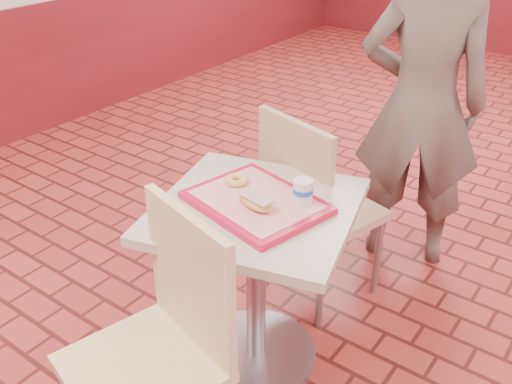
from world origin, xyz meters
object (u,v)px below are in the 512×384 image
Objects in this scene: chair_main_back at (312,202)px; customer at (422,105)px; chair_main_front at (162,338)px; main_table at (256,260)px; serving_tray at (256,202)px; paper_cup at (303,191)px; ring_donut at (236,180)px; long_john_donut at (256,202)px.

customer reaches higher than chair_main_back.
chair_main_front is at bearing 62.62° from customer.
serving_tray is (0.00, -0.00, 0.27)m from main_table.
serving_tray is (-0.18, -1.14, -0.08)m from customer.
ring_donut is at bearing -174.49° from paper_cup.
chair_main_front is 0.56× the size of customer.
chair_main_front is (0.03, -0.56, 0.03)m from main_table.
serving_tray is 5.22× the size of paper_cup.
chair_main_front reaches higher than serving_tray.
customer is at bearing 80.82° from main_table.
customer is at bearing 99.83° from chair_main_front.
ring_donut is 0.55× the size of long_john_donut.
long_john_donut is (0.01, 0.51, 0.28)m from chair_main_front.
long_john_donut is 0.18m from paper_cup.
paper_cup is (0.13, 0.65, 0.31)m from chair_main_front.
ring_donut is 0.20m from long_john_donut.
ring_donut is at bearing 92.33° from chair_main_back.
serving_tray is (-0.03, 0.56, 0.24)m from chair_main_front.
customer is at bearing 88.49° from paper_cup.
customer reaches higher than chair_main_front.
customer reaches higher than ring_donut.
paper_cup is at bearing 48.53° from long_john_donut.
chair_main_front is at bearing -86.88° from main_table.
long_john_donut is (0.17, -0.11, 0.01)m from ring_donut.
customer is 1.21m from long_john_donut.
main_table is at bearing 109.48° from chair_main_back.
long_john_donut is at bearing -131.47° from paper_cup.
serving_tray is (0.03, -0.49, 0.24)m from chair_main_back.
ring_donut is at bearing 158.71° from main_table.
chair_main_back is 10.48× the size of paper_cup.
serving_tray is at bearing -152.52° from paper_cup.
main_table is at bearing 108.10° from chair_main_front.
customer reaches higher than long_john_donut.
ring_donut is at bearing 51.34° from customer.
chair_main_back is at bearing 108.54° from chair_main_front.
chair_main_back is at bearing 49.16° from customer.
customer is at bearing 80.82° from serving_tray.
chair_main_front is at bearing -74.84° from ring_donut.
paper_cup reaches higher than ring_donut.
chair_main_back is 5.94× the size of long_john_donut.
serving_tray is at bearing -21.29° from ring_donut.
main_table is at bearing -21.29° from ring_donut.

